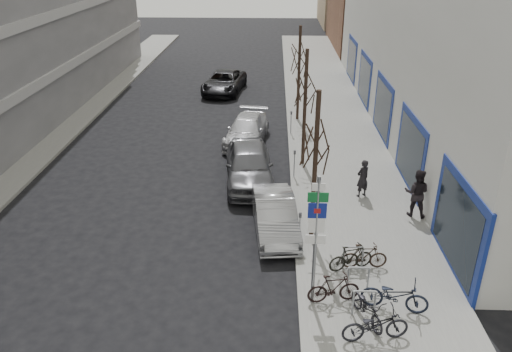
# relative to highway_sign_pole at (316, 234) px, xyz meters

# --- Properties ---
(ground) EXTENTS (120.00, 120.00, 0.00)m
(ground) POSITION_rel_highway_sign_pole_xyz_m (-2.40, 0.01, -2.46)
(ground) COLOR black
(ground) RESTS_ON ground
(sidewalk_east) EXTENTS (5.00, 70.00, 0.15)m
(sidewalk_east) POSITION_rel_highway_sign_pole_xyz_m (2.10, 10.01, -2.38)
(sidewalk_east) COLOR slate
(sidewalk_east) RESTS_ON ground
(sidewalk_west) EXTENTS (3.00, 70.00, 0.15)m
(sidewalk_west) POSITION_rel_highway_sign_pole_xyz_m (-13.40, 10.01, -2.38)
(sidewalk_west) COLOR slate
(sidewalk_west) RESTS_ON ground
(brick_building_far) EXTENTS (12.00, 14.00, 8.00)m
(brick_building_far) POSITION_rel_highway_sign_pole_xyz_m (10.60, 40.01, 1.54)
(brick_building_far) COLOR brown
(brick_building_far) RESTS_ON ground
(highway_sign_pole) EXTENTS (0.55, 0.10, 4.20)m
(highway_sign_pole) POSITION_rel_highway_sign_pole_xyz_m (0.00, 0.00, 0.00)
(highway_sign_pole) COLOR gray
(highway_sign_pole) RESTS_ON ground
(bike_rack) EXTENTS (0.66, 2.26, 0.83)m
(bike_rack) POSITION_rel_highway_sign_pole_xyz_m (1.40, 0.61, -1.80)
(bike_rack) COLOR gray
(bike_rack) RESTS_ON sidewalk_east
(tree_near) EXTENTS (1.80, 1.80, 5.50)m
(tree_near) POSITION_rel_highway_sign_pole_xyz_m (0.20, 3.51, 1.65)
(tree_near) COLOR black
(tree_near) RESTS_ON ground
(tree_mid) EXTENTS (1.80, 1.80, 5.50)m
(tree_mid) POSITION_rel_highway_sign_pole_xyz_m (0.20, 10.01, 1.65)
(tree_mid) COLOR black
(tree_mid) RESTS_ON ground
(tree_far) EXTENTS (1.80, 1.80, 5.50)m
(tree_far) POSITION_rel_highway_sign_pole_xyz_m (0.20, 16.51, 1.65)
(tree_far) COLOR black
(tree_far) RESTS_ON ground
(meter_front) EXTENTS (0.10, 0.08, 1.27)m
(meter_front) POSITION_rel_highway_sign_pole_xyz_m (-0.25, 3.01, -1.54)
(meter_front) COLOR gray
(meter_front) RESTS_ON sidewalk_east
(meter_mid) EXTENTS (0.10, 0.08, 1.27)m
(meter_mid) POSITION_rel_highway_sign_pole_xyz_m (-0.25, 8.51, -1.54)
(meter_mid) COLOR gray
(meter_mid) RESTS_ON sidewalk_east
(meter_back) EXTENTS (0.10, 0.08, 1.27)m
(meter_back) POSITION_rel_highway_sign_pole_xyz_m (-0.25, 14.01, -1.54)
(meter_back) COLOR gray
(meter_back) RESTS_ON sidewalk_east
(bike_near_left) EXTENTS (1.04, 1.70, 0.99)m
(bike_near_left) POSITION_rel_highway_sign_pole_xyz_m (1.45, -0.72, -1.81)
(bike_near_left) COLOR black
(bike_near_left) RESTS_ON sidewalk_east
(bike_near_right) EXTENTS (1.62, 0.72, 0.95)m
(bike_near_right) POSITION_rel_highway_sign_pole_xyz_m (0.61, 0.04, -1.83)
(bike_near_right) COLOR black
(bike_near_right) RESTS_ON sidewalk_east
(bike_mid_curb) EXTENTS (1.96, 0.98, 1.15)m
(bike_mid_curb) POSITION_rel_highway_sign_pole_xyz_m (2.30, -0.23, -1.73)
(bike_mid_curb) COLOR black
(bike_mid_curb) RESTS_ON sidewalk_east
(bike_mid_inner) EXTENTS (1.57, 0.90, 0.91)m
(bike_mid_inner) POSITION_rel_highway_sign_pole_xyz_m (1.32, 1.64, -1.85)
(bike_mid_inner) COLOR black
(bike_mid_inner) RESTS_ON sidewalk_east
(bike_far_curb) EXTENTS (1.87, 0.84, 1.10)m
(bike_far_curb) POSITION_rel_highway_sign_pole_xyz_m (1.54, -1.45, -1.76)
(bike_far_curb) COLOR black
(bike_far_curb) RESTS_ON sidewalk_east
(bike_far_inner) EXTENTS (1.51, 0.52, 0.90)m
(bike_far_inner) POSITION_rel_highway_sign_pole_xyz_m (1.76, 1.74, -1.86)
(bike_far_inner) COLOR black
(bike_far_inner) RESTS_ON sidewalk_east
(parked_car_front) EXTENTS (1.90, 4.27, 1.36)m
(parked_car_front) POSITION_rel_highway_sign_pole_xyz_m (-1.09, 4.09, -1.78)
(parked_car_front) COLOR #9B9CA0
(parked_car_front) RESTS_ON ground
(parked_car_mid) EXTENTS (2.45, 5.16, 1.70)m
(parked_car_mid) POSITION_rel_highway_sign_pole_xyz_m (-2.23, 8.17, -1.61)
(parked_car_mid) COLOR #535459
(parked_car_mid) RESTS_ON ground
(parked_car_back) EXTENTS (2.51, 4.88, 1.35)m
(parked_car_back) POSITION_rel_highway_sign_pole_xyz_m (-2.60, 13.02, -1.78)
(parked_car_back) COLOR #AFAFB5
(parked_car_back) RESTS_ON ground
(lane_car) EXTENTS (3.08, 5.49, 1.45)m
(lane_car) POSITION_rel_highway_sign_pole_xyz_m (-4.69, 22.61, -1.73)
(lane_car) COLOR black
(lane_car) RESTS_ON ground
(pedestrian_near) EXTENTS (0.70, 0.63, 1.60)m
(pedestrian_near) POSITION_rel_highway_sign_pole_xyz_m (2.46, 6.76, -1.51)
(pedestrian_near) COLOR black
(pedestrian_near) RESTS_ON sidewalk_east
(pedestrian_far) EXTENTS (0.82, 0.67, 1.92)m
(pedestrian_far) POSITION_rel_highway_sign_pole_xyz_m (4.23, 5.25, -1.35)
(pedestrian_far) COLOR black
(pedestrian_far) RESTS_ON sidewalk_east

